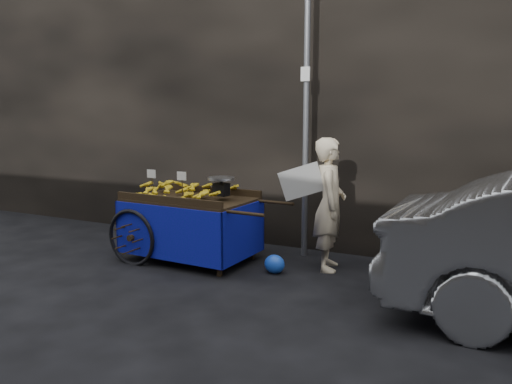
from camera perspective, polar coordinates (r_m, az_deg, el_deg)
The scene contains 6 objects.
ground at distance 5.85m, azimuth -1.91°, elevation -10.01°, with size 80.00×80.00×0.00m, color black.
building_wall at distance 7.82m, azimuth 9.92°, elevation 13.23°, with size 13.50×2.00×5.00m.
street_pole at distance 6.59m, azimuth 5.76°, elevation 9.83°, with size 0.12×0.10×4.00m.
banana_cart at distance 6.54m, azimuth -7.86°, elevation -1.37°, with size 2.24×1.15×1.20m.
vendor at distance 6.12m, azimuth 8.40°, elevation -1.39°, with size 0.87×0.68×1.62m.
plastic_bag at distance 6.05m, azimuth 2.13°, elevation -8.24°, with size 0.25×0.20×0.23m, color blue.
Camera 1 is at (2.62, -4.87, 1.90)m, focal length 35.00 mm.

